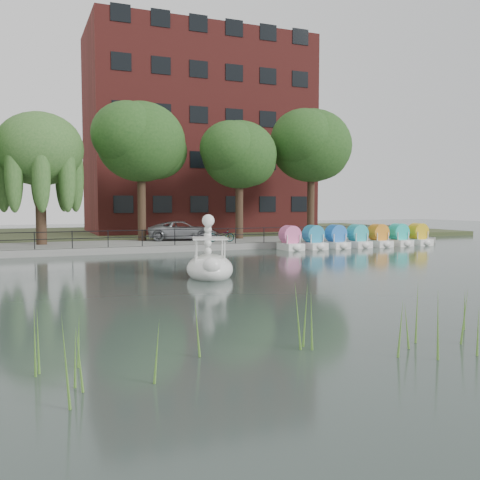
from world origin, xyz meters
TOP-DOWN VIEW (x-y plane):
  - ground_plane at (0.00, 0.00)m, footprint 120.00×120.00m
  - promenade at (0.00, 16.00)m, footprint 40.00×6.00m
  - kerb at (0.00, 13.05)m, footprint 40.00×0.25m
  - land_strip at (0.00, 30.00)m, footprint 60.00×22.00m
  - railing at (0.00, 13.25)m, footprint 32.00×0.05m
  - apartment_building at (7.00, 29.97)m, footprint 20.00×10.07m
  - willow_mid at (-7.50, 17.00)m, footprint 5.32×5.32m
  - broadleaf_center at (-1.00, 18.00)m, footprint 6.00×6.00m
  - broadleaf_right at (6.00, 17.50)m, footprint 5.40×5.40m
  - broadleaf_far at (12.50, 18.50)m, footprint 6.30×6.30m
  - minivan at (1.66, 17.30)m, footprint 3.64×5.86m
  - bicycle at (3.62, 14.88)m, footprint 1.08×1.82m
  - swan_boat at (-1.67, 1.96)m, footprint 2.59×3.35m
  - pedal_boat_row at (12.23, 11.71)m, footprint 11.35×1.70m

SIDE VIEW (x-z plane):
  - ground_plane at x=0.00m, z-range 0.00..0.00m
  - land_strip at x=0.00m, z-range 0.00..0.36m
  - promenade at x=0.00m, z-range 0.00..0.40m
  - kerb at x=0.00m, z-range 0.00..0.40m
  - swan_boat at x=-1.67m, z-range -0.70..1.80m
  - pedal_boat_row at x=12.23m, z-range -0.09..1.31m
  - bicycle at x=3.62m, z-range 0.40..1.40m
  - railing at x=0.00m, z-range 0.65..1.65m
  - minivan at x=1.66m, z-range 0.40..1.91m
  - willow_mid at x=-7.50m, z-range 2.17..10.32m
  - broadleaf_right at x=6.00m, z-range 2.22..10.55m
  - broadleaf_center at x=-1.00m, z-range 2.44..11.69m
  - broadleaf_far at x=12.50m, z-range 2.54..12.25m
  - apartment_building at x=7.00m, z-range 0.36..18.36m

